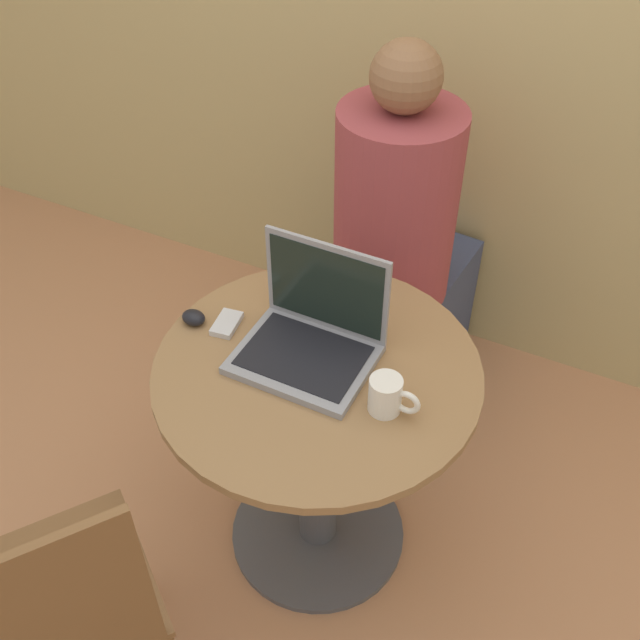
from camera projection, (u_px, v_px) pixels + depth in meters
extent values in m
plane|color=tan|center=(318.00, 533.00, 2.23)|extent=(12.00, 12.00, 0.00)
cylinder|color=#4C4C51|center=(318.00, 531.00, 2.23)|extent=(0.51, 0.51, 0.02)
cylinder|color=#4C4C51|center=(318.00, 460.00, 2.00)|extent=(0.11, 0.11, 0.67)
cylinder|color=olive|center=(317.00, 370.00, 1.76)|extent=(0.78, 0.78, 0.02)
cube|color=gray|center=(303.00, 360.00, 1.76)|extent=(0.32, 0.25, 0.02)
cube|color=black|center=(303.00, 357.00, 1.75)|extent=(0.28, 0.20, 0.00)
cube|color=gray|center=(327.00, 286.00, 1.75)|extent=(0.32, 0.01, 0.25)
cube|color=black|center=(326.00, 288.00, 1.74)|extent=(0.29, 0.00, 0.22)
cube|color=silver|center=(227.00, 324.00, 1.85)|extent=(0.07, 0.10, 0.02)
ellipsoid|color=black|center=(192.00, 319.00, 1.85)|extent=(0.06, 0.05, 0.04)
cylinder|color=white|center=(385.00, 395.00, 1.63)|extent=(0.07, 0.07, 0.09)
torus|color=white|center=(407.00, 402.00, 1.61)|extent=(0.06, 0.01, 0.06)
cylinder|color=brown|center=(130.00, 551.00, 1.95)|extent=(0.04, 0.04, 0.43)
cube|color=brown|center=(57.00, 596.00, 1.62)|extent=(0.56, 0.56, 0.02)
cube|color=brown|center=(50.00, 620.00, 1.34)|extent=(0.23, 0.31, 0.46)
cube|color=#3D4766|center=(402.00, 317.00, 2.60)|extent=(0.38, 0.53, 0.46)
cylinder|color=#993D42|center=(396.00, 207.00, 2.16)|extent=(0.36, 0.36, 0.59)
sphere|color=brown|center=(406.00, 77.00, 1.90)|extent=(0.19, 0.19, 0.19)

